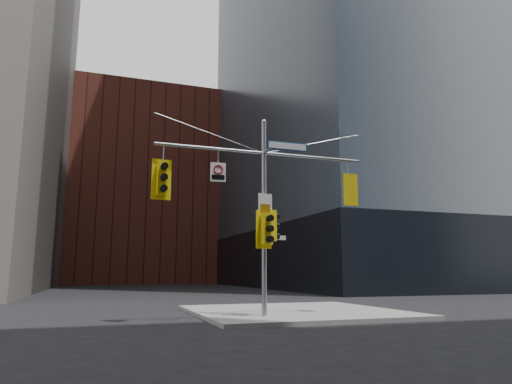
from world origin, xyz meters
TOP-DOWN VIEW (x-y plane):
  - ground at (0.00, 0.00)m, footprint 160.00×160.00m
  - sidewalk_corner at (2.00, 4.00)m, footprint 8.00×8.00m
  - podium_ne at (28.00, 32.00)m, footprint 36.40×36.40m
  - brick_midrise at (0.00, 58.00)m, footprint 26.00×20.00m
  - signal_assembly at (0.00, 1.99)m, footprint 8.00×0.80m
  - traffic_light_west_arm at (-3.67, 2.01)m, footprint 0.68×0.56m
  - traffic_light_east_arm at (3.51, 1.99)m, footprint 0.60×0.47m
  - traffic_light_pole_side at (0.33, 2.01)m, footprint 0.47×0.40m
  - traffic_light_pole_front at (-0.00, 1.73)m, footprint 0.64×0.60m
  - street_sign_blade at (0.95, 2.00)m, footprint 1.61×0.06m
  - regulatory_sign_arm at (-1.74, 1.97)m, footprint 0.55×0.08m
  - regulatory_sign_pole at (0.00, 1.88)m, footprint 0.54×0.08m
  - street_blade_ew at (0.45, 2.00)m, footprint 0.81×0.11m
  - street_blade_ns at (0.00, 2.45)m, footprint 0.04×0.82m

SIDE VIEW (x-z plane):
  - ground at x=0.00m, z-range 0.00..0.00m
  - sidewalk_corner at x=2.00m, z-range 0.00..0.15m
  - street_blade_ns at x=0.00m, z-range 2.79..2.96m
  - street_blade_ew at x=0.45m, z-range 2.80..2.97m
  - podium_ne at x=28.00m, z-range 0.00..6.00m
  - traffic_light_pole_front at x=0.00m, z-range 2.48..3.84m
  - traffic_light_pole_side at x=0.33m, z-range 2.75..3.87m
  - regulatory_sign_pole at x=0.00m, z-range 3.74..4.44m
  - signal_assembly at x=0.00m, z-range 0.77..8.07m
  - traffic_light_west_arm at x=-3.67m, z-range 4.09..5.51m
  - traffic_light_east_arm at x=3.51m, z-range 4.17..5.43m
  - regulatory_sign_arm at x=-1.74m, z-range 4.83..5.52m
  - street_sign_blade at x=0.95m, z-range 6.19..6.51m
  - brick_midrise at x=0.00m, z-range 0.00..28.00m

